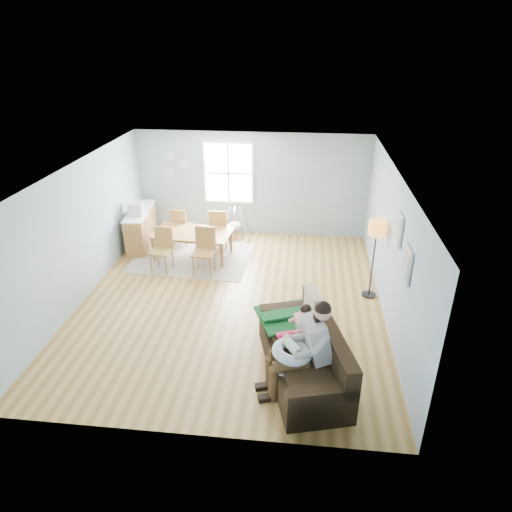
# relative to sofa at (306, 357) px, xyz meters

# --- Properties ---
(room) EXTENTS (8.40, 9.40, 3.90)m
(room) POSITION_rel_sofa_xyz_m (-1.53, 2.09, 2.09)
(room) COLOR olive
(window) EXTENTS (1.32, 0.08, 1.62)m
(window) POSITION_rel_sofa_xyz_m (-2.13, 5.55, 1.32)
(window) COLOR silver
(window) RESTS_ON room
(pictures) EXTENTS (0.05, 1.34, 0.74)m
(pictures) POSITION_rel_sofa_xyz_m (1.44, 1.04, 1.52)
(pictures) COLOR silver
(pictures) RESTS_ON room
(wall_plates) EXTENTS (0.67, 0.02, 0.66)m
(wall_plates) POSITION_rel_sofa_xyz_m (-3.53, 5.56, 1.50)
(wall_plates) COLOR #AABFCC
(wall_plates) RESTS_ON room
(sofa) EXTENTS (1.56, 2.50, 0.94)m
(sofa) POSITION_rel_sofa_xyz_m (0.00, 0.00, 0.00)
(sofa) COLOR black
(sofa) RESTS_ON room
(green_throw) EXTENTS (1.31, 1.22, 0.04)m
(green_throw) POSITION_rel_sofa_xyz_m (-0.29, 0.72, 0.26)
(green_throw) COLOR #155D29
(green_throw) RESTS_ON sofa
(beige_pillow) EXTENTS (0.31, 0.59, 0.57)m
(beige_pillow) POSITION_rel_sofa_xyz_m (0.07, 0.65, 0.53)
(beige_pillow) COLOR tan
(beige_pillow) RESTS_ON sofa
(father) EXTENTS (1.16, 0.73, 1.53)m
(father) POSITION_rel_sofa_xyz_m (-0.05, -0.36, 0.49)
(father) COLOR gray
(father) RESTS_ON sofa
(nursing_pillow) EXTENTS (0.78, 0.77, 0.24)m
(nursing_pillow) POSITION_rel_sofa_xyz_m (-0.22, -0.40, 0.39)
(nursing_pillow) COLOR #ADC9D9
(nursing_pillow) RESTS_ON father
(infant) EXTENTS (0.31, 0.41, 0.16)m
(infant) POSITION_rel_sofa_xyz_m (-0.24, -0.37, 0.49)
(infant) COLOR silver
(infant) RESTS_ON nursing_pillow
(toddler) EXTENTS (0.60, 0.43, 0.89)m
(toddler) POSITION_rel_sofa_xyz_m (-0.14, 0.19, 0.45)
(toddler) COLOR white
(toddler) RESTS_ON sofa
(floor_lamp) EXTENTS (0.33, 0.33, 1.66)m
(floor_lamp) POSITION_rel_sofa_xyz_m (1.27, 2.57, 1.04)
(floor_lamp) COLOR black
(floor_lamp) RESTS_ON room
(storage_cube) EXTENTS (0.51, 0.47, 0.50)m
(storage_cube) POSITION_rel_sofa_xyz_m (-0.25, -0.46, -0.08)
(storage_cube) COLOR silver
(storage_cube) RESTS_ON room
(rug) EXTENTS (2.86, 2.24, 0.01)m
(rug) POSITION_rel_sofa_xyz_m (-2.76, 3.92, -0.33)
(rug) COLOR gray
(rug) RESTS_ON room
(dining_table) EXTENTS (1.93, 1.19, 0.65)m
(dining_table) POSITION_rel_sofa_xyz_m (-2.76, 3.92, -0.01)
(dining_table) COLOR olive
(dining_table) RESTS_ON rug
(chair_sw) EXTENTS (0.51, 0.51, 1.00)m
(chair_sw) POSITION_rel_sofa_xyz_m (-3.29, 3.27, 0.24)
(chair_sw) COLOR #A07337
(chair_sw) RESTS_ON rug
(chair_se) EXTENTS (0.51, 0.51, 1.07)m
(chair_se) POSITION_rel_sofa_xyz_m (-2.31, 3.22, 0.29)
(chair_se) COLOR #A07337
(chair_se) RESTS_ON rug
(chair_nw) EXTENTS (0.51, 0.51, 0.97)m
(chair_nw) POSITION_rel_sofa_xyz_m (-3.22, 4.62, 0.23)
(chair_nw) COLOR #A07337
(chair_nw) RESTS_ON rug
(chair_ne) EXTENTS (0.48, 0.48, 1.02)m
(chair_ne) POSITION_rel_sofa_xyz_m (-2.23, 4.56, 0.25)
(chair_ne) COLOR #A07337
(chair_ne) RESTS_ON rug
(counter) EXTENTS (0.66, 1.70, 0.93)m
(counter) POSITION_rel_sofa_xyz_m (-4.23, 4.52, 0.14)
(counter) COLOR olive
(counter) RESTS_ON room
(monitor) EXTENTS (0.34, 0.33, 0.31)m
(monitor) POSITION_rel_sofa_xyz_m (-4.18, 4.21, 0.75)
(monitor) COLOR silver
(monitor) RESTS_ON counter
(baby_swing) EXTENTS (0.87, 0.89, 0.81)m
(baby_swing) POSITION_rel_sofa_xyz_m (-1.93, 5.19, 0.03)
(baby_swing) COLOR silver
(baby_swing) RESTS_ON room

